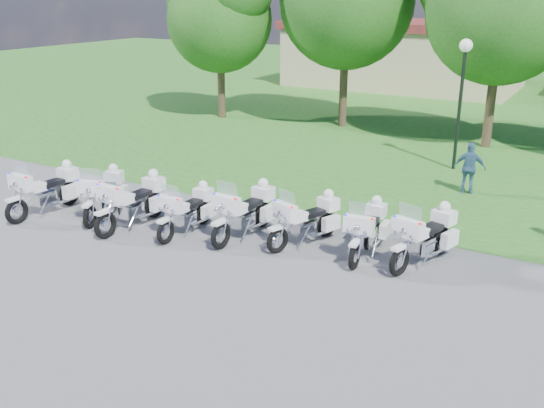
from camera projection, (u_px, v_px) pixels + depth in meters
The scene contains 14 objects.
ground at pixel (260, 259), 14.23m from camera, with size 100.00×100.00×0.00m, color #59595F.
grass_lawn at pixel (493, 95), 36.24m from camera, with size 100.00×48.00×0.01m, color #266520.
motorcycle_0 at pixel (47, 189), 17.01m from camera, with size 0.84×2.49×1.67m.
motorcycle_1 at pixel (104, 193), 16.80m from camera, with size 1.30×2.25×1.58m.
motorcycle_2 at pixel (134, 201), 16.05m from camera, with size 0.87×2.52×1.69m.
motorcycle_3 at pixel (188, 209), 15.67m from camera, with size 0.73×2.21×1.48m.
motorcycle_4 at pixel (246, 210), 15.40m from camera, with size 0.92×2.46×1.65m.
motorcycle_5 at pixel (307, 219), 14.95m from camera, with size 1.26×2.19×1.54m.
motorcycle_6 at pixel (367, 229), 14.34m from camera, with size 0.86×2.28×1.53m.
motorcycle_7 at pixel (426, 235), 13.87m from camera, with size 1.20×2.34×1.61m.
lamp_post at pixel (463, 73), 20.32m from camera, with size 0.44×0.44×4.47m.
tree_0 at pixel (219, 9), 28.46m from camera, with size 5.81×4.96×7.75m.
building_west at pixel (404, 54), 39.20m from camera, with size 14.56×8.32×4.10m.
bystander_c at pixel (470, 168), 18.60m from camera, with size 0.95×0.39×1.61m, color #376185.
Camera 1 is at (6.75, -11.09, 5.99)m, focal length 40.00 mm.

